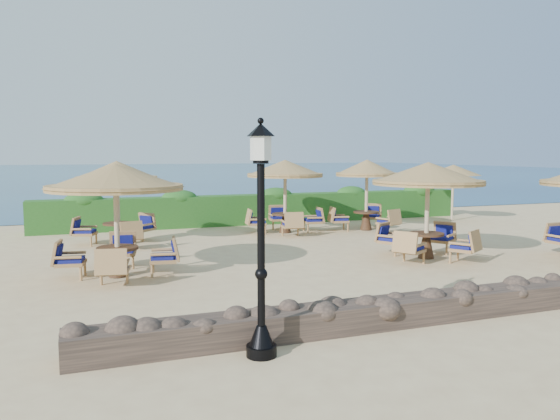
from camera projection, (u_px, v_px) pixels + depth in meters
The scene contains 11 objects.
ground at pixel (344, 253), 15.83m from camera, with size 120.00×120.00×0.00m, color #D7BC88.
sea at pixel (129, 172), 81.09m from camera, with size 160.00×160.00×0.00m, color navy.
hedge at pixel (264, 209), 22.48m from camera, with size 18.00×0.90×1.20m, color #1C4D18.
stone_wall at pixel (499, 299), 10.02m from camera, with size 15.00×0.65×0.44m, color brown.
lamp_post at pixel (261, 249), 7.66m from camera, with size 0.44×0.44×3.31m.
extra_parasol at pixel (453, 170), 23.15m from camera, with size 2.30×2.30×2.41m.
cafe_set_0 at pixel (116, 196), 12.65m from camera, with size 3.16×3.16×2.65m.
cafe_set_1 at pixel (428, 190), 14.88m from camera, with size 3.04×3.04×2.65m.
cafe_set_3 at pixel (117, 187), 17.08m from camera, with size 2.71×2.71×2.65m.
cafe_set_4 at pixel (285, 183), 19.73m from camera, with size 2.87×2.87×2.65m.
cafe_set_5 at pixel (367, 183), 20.40m from camera, with size 2.62×2.72×2.65m.
Camera 1 is at (-7.18, -13.98, 2.90)m, focal length 35.00 mm.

